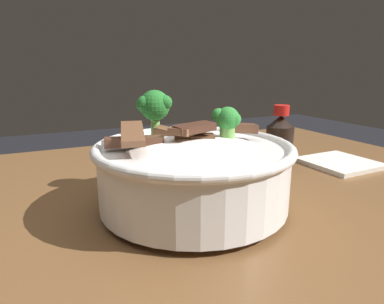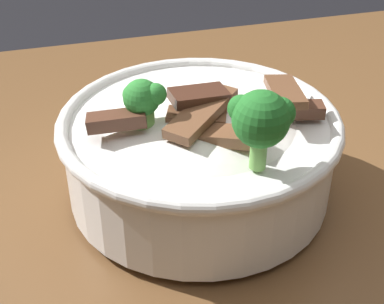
# 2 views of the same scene
# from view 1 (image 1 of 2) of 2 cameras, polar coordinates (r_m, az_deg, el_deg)

# --- Properties ---
(rice_bowl) EXTENTS (0.25, 0.25, 0.15)m
(rice_bowl) POSITION_cam_1_polar(r_m,az_deg,el_deg) (0.41, 0.19, -2.52)
(rice_bowl) COLOR white
(rice_bowl) RESTS_ON dining_table
(soy_sauce_bottle) EXTENTS (0.05, 0.05, 0.11)m
(soy_sauce_bottle) POSITION_cam_1_polar(r_m,az_deg,el_deg) (0.61, 15.07, 2.05)
(soy_sauce_bottle) COLOR black
(soy_sauce_bottle) RESTS_ON dining_table
(folded_napkin) EXTENTS (0.12, 0.12, 0.01)m
(folded_napkin) POSITION_cam_1_polar(r_m,az_deg,el_deg) (0.66, 24.43, -1.74)
(folded_napkin) COLOR silver
(folded_napkin) RESTS_ON dining_table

